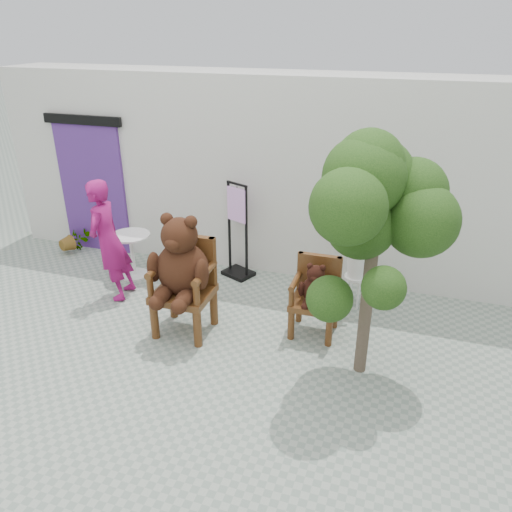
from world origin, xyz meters
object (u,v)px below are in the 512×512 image
at_px(cafe_table, 132,250).
at_px(tree, 376,200).
at_px(chair_big, 182,268).
at_px(chair_small, 316,290).
at_px(stool_bucket, 357,264).
at_px(person, 109,241).
at_px(display_stand, 238,241).

relative_size(cafe_table, tree, 0.26).
bearing_deg(chair_big, cafe_table, 140.98).
relative_size(chair_small, stool_bucket, 0.69).
height_order(chair_big, tree, tree).
relative_size(cafe_table, stool_bucket, 0.48).
distance_m(chair_big, stool_bucket, 2.41).
xyz_separation_m(chair_big, chair_small, (1.59, 0.48, -0.30)).
relative_size(chair_small, cafe_table, 1.43).
relative_size(chair_big, chair_small, 1.59).
bearing_deg(stool_bucket, cafe_table, -177.39).
relative_size(chair_small, tree, 0.37).
distance_m(chair_big, cafe_table, 1.90).
height_order(chair_big, person, person).
xyz_separation_m(chair_small, person, (-2.97, 0.04, 0.27)).
distance_m(display_stand, tree, 3.10).
bearing_deg(display_stand, stool_bucket, 13.09).
xyz_separation_m(cafe_table, tree, (3.68, -1.21, 1.59)).
bearing_deg(display_stand, chair_small, -15.37).
relative_size(person, cafe_table, 2.47).
relative_size(person, tree, 0.63).
bearing_deg(chair_small, display_stand, 140.69).
relative_size(chair_big, person, 0.93).
distance_m(chair_small, person, 2.99).
distance_m(cafe_table, tree, 4.19).
height_order(chair_small, stool_bucket, stool_bucket).
xyz_separation_m(chair_big, tree, (2.25, -0.05, 1.14)).
height_order(chair_big, chair_small, chair_big).
distance_m(chair_small, cafe_table, 3.11).
xyz_separation_m(person, cafe_table, (-0.06, 0.64, -0.43)).
xyz_separation_m(display_stand, tree, (2.12, -1.73, 1.45)).
bearing_deg(person, chair_big, 63.36).
height_order(display_stand, stool_bucket, display_stand).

